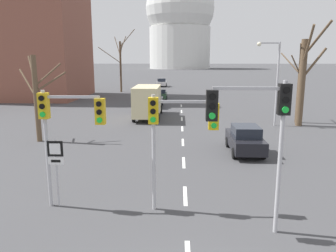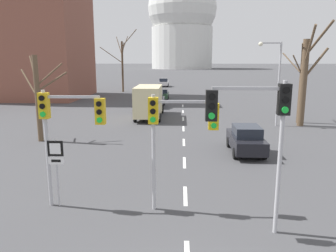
% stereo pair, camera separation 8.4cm
% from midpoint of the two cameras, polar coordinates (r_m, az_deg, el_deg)
% --- Properties ---
extents(lane_stripe_1, '(0.16, 2.00, 0.01)m').
position_cam_midpoint_polar(lane_stripe_1, '(14.09, 3.21, -12.01)').
color(lane_stripe_1, silver).
rests_on(lane_stripe_1, ground_plane).
extents(lane_stripe_2, '(0.16, 2.00, 0.01)m').
position_cam_midpoint_polar(lane_stripe_2, '(18.30, 3.01, -6.36)').
color(lane_stripe_2, silver).
rests_on(lane_stripe_2, ground_plane).
extents(lane_stripe_3, '(0.16, 2.00, 0.01)m').
position_cam_midpoint_polar(lane_stripe_3, '(22.63, 2.88, -2.85)').
color(lane_stripe_3, silver).
rests_on(lane_stripe_3, ground_plane).
extents(lane_stripe_4, '(0.16, 2.00, 0.01)m').
position_cam_midpoint_polar(lane_stripe_4, '(27.01, 2.80, -0.47)').
color(lane_stripe_4, silver).
rests_on(lane_stripe_4, ground_plane).
extents(lane_stripe_5, '(0.16, 2.00, 0.01)m').
position_cam_midpoint_polar(lane_stripe_5, '(31.42, 2.74, 1.25)').
color(lane_stripe_5, silver).
rests_on(lane_stripe_5, ground_plane).
extents(lane_stripe_6, '(0.16, 2.00, 0.01)m').
position_cam_midpoint_polar(lane_stripe_6, '(35.86, 2.69, 2.54)').
color(lane_stripe_6, silver).
rests_on(lane_stripe_6, ground_plane).
extents(lane_stripe_7, '(0.16, 2.00, 0.01)m').
position_cam_midpoint_polar(lane_stripe_7, '(40.31, 2.65, 3.54)').
color(lane_stripe_7, silver).
rests_on(lane_stripe_7, ground_plane).
extents(lane_stripe_8, '(0.16, 2.00, 0.01)m').
position_cam_midpoint_polar(lane_stripe_8, '(44.77, 2.62, 4.35)').
color(lane_stripe_8, silver).
rests_on(lane_stripe_8, ground_plane).
extents(traffic_signal_near_left, '(2.45, 0.34, 4.53)m').
position_cam_midpoint_polar(traffic_signal_near_left, '(12.73, -17.33, 1.09)').
color(traffic_signal_near_left, '#B2B2B7').
rests_on(traffic_signal_near_left, ground_plane).
extents(traffic_signal_near_right, '(2.56, 0.34, 5.01)m').
position_cam_midpoint_polar(traffic_signal_near_right, '(10.51, 15.54, 1.15)').
color(traffic_signal_near_right, '#B2B2B7').
rests_on(traffic_signal_near_right, ground_plane).
extents(traffic_signal_centre_tall, '(2.53, 0.34, 4.40)m').
position_cam_midpoint_polar(traffic_signal_centre_tall, '(11.85, 1.44, 0.35)').
color(traffic_signal_centre_tall, '#B2B2B7').
rests_on(traffic_signal_centre_tall, ground_plane).
extents(route_sign_post, '(0.60, 0.08, 2.68)m').
position_cam_midpoint_polar(route_sign_post, '(13.22, -18.71, -5.80)').
color(route_sign_post, '#B2B2B7').
rests_on(route_sign_post, ground_plane).
extents(street_lamp_right, '(1.94, 0.36, 7.02)m').
position_cam_midpoint_polar(street_lamp_right, '(29.05, 18.17, 8.55)').
color(street_lamp_right, '#B2B2B7').
rests_on(street_lamp_right, ground_plane).
extents(sedan_near_left, '(1.95, 4.37, 1.58)m').
position_cam_midpoint_polar(sedan_near_left, '(39.21, -2.07, 4.52)').
color(sedan_near_left, slate).
rests_on(sedan_near_left, ground_plane).
extents(sedan_near_right, '(1.98, 4.10, 1.74)m').
position_cam_midpoint_polar(sedan_near_right, '(68.51, -0.73, 7.60)').
color(sedan_near_right, silver).
rests_on(sedan_near_right, ground_plane).
extents(sedan_mid_centre, '(1.68, 3.81, 1.50)m').
position_cam_midpoint_polar(sedan_mid_centre, '(46.39, -0.89, 5.57)').
color(sedan_mid_centre, '#2D4C33').
rests_on(sedan_mid_centre, ground_plane).
extents(sedan_far_left, '(1.87, 4.20, 1.71)m').
position_cam_midpoint_polar(sedan_far_left, '(20.45, 13.53, -2.26)').
color(sedan_far_left, black).
rests_on(sedan_far_left, ground_plane).
extents(delivery_truck, '(2.44, 7.20, 3.14)m').
position_cam_midpoint_polar(delivery_truck, '(31.79, -3.20, 4.46)').
color(delivery_truck, '#333842').
rests_on(delivery_truck, ground_plane).
extents(bare_tree_left_near, '(3.94, 1.69, 5.92)m').
position_cam_midpoint_polar(bare_tree_left_near, '(24.16, -21.58, 4.99)').
color(bare_tree_left_near, brown).
rests_on(bare_tree_left_near, ground_plane).
extents(bare_tree_right_near, '(1.92, 4.12, 7.43)m').
position_cam_midpoint_polar(bare_tree_right_near, '(31.39, 22.11, 6.95)').
color(bare_tree_right_near, brown).
rests_on(bare_tree_right_near, ground_plane).
extents(bare_tree_left_far, '(6.60, 3.66, 10.54)m').
position_cam_midpoint_polar(bare_tree_left_far, '(57.85, -7.95, 10.85)').
color(bare_tree_left_far, brown).
rests_on(bare_tree_left_far, ground_plane).
extents(bare_tree_right_far, '(1.87, 2.72, 8.54)m').
position_cam_midpoint_polar(bare_tree_right_far, '(29.85, 22.82, 7.62)').
color(bare_tree_right_far, brown).
rests_on(bare_tree_right_far, ground_plane).
extents(capitol_dome, '(39.70, 39.70, 56.08)m').
position_cam_midpoint_polar(capitol_dome, '(200.17, 2.49, 17.80)').
color(capitol_dome, silver).
rests_on(capitol_dome, ground_plane).
extents(apartment_block_left, '(18.00, 14.00, 24.73)m').
position_cam_midpoint_polar(apartment_block_left, '(54.24, -24.52, 17.72)').
color(apartment_block_left, brown).
rests_on(apartment_block_left, ground_plane).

